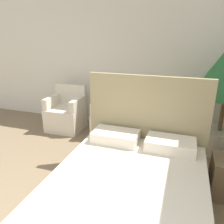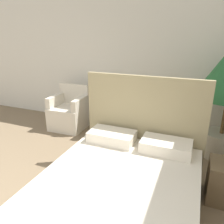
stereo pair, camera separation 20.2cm
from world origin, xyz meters
The scene contains 4 objects.
wall_back centered at (0.00, 3.79, 1.45)m, with size 10.00×0.06×2.90m.
bed centered at (1.08, 1.36, 0.30)m, with size 1.57×1.98×1.36m.
armchair_near_window_left centered at (-0.69, 3.17, 0.30)m, with size 0.68×0.64×0.87m.
armchair_near_window_right centered at (0.31, 3.17, 0.30)m, with size 0.68×0.63×0.87m.
Camera 2 is at (1.71, -0.36, 1.84)m, focal length 35.00 mm.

